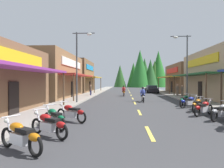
% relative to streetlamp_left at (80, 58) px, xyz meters
% --- Properties ---
extents(ground, '(10.30, 88.82, 0.10)m').
position_rel_streetlamp_left_xyz_m(ground, '(5.24, 11.45, -4.41)').
color(ground, '#38383A').
extents(sidewalk_left, '(2.61, 88.82, 0.12)m').
position_rel_streetlamp_left_xyz_m(sidewalk_left, '(-1.21, 11.45, -4.30)').
color(sidewalk_left, gray).
rests_on(sidewalk_left, ground).
extents(sidewalk_right, '(2.61, 88.82, 0.12)m').
position_rel_streetlamp_left_xyz_m(sidewalk_right, '(11.70, 11.45, -4.30)').
color(sidewalk_right, gray).
rests_on(sidewalk_right, ground).
extents(centerline_dashes, '(0.16, 66.20, 0.01)m').
position_rel_streetlamp_left_xyz_m(centerline_dashes, '(5.24, 15.06, -4.36)').
color(centerline_dashes, '#E0C64C').
rests_on(centerline_dashes, ground).
extents(storefront_left_middle, '(10.13, 12.67, 5.66)m').
position_rel_streetlamp_left_xyz_m(storefront_left_middle, '(-6.65, 6.70, -1.53)').
color(storefront_left_middle, olive).
rests_on(storefront_left_middle, ground).
extents(storefront_left_far, '(10.71, 11.02, 6.12)m').
position_rel_streetlamp_left_xyz_m(storefront_left_far, '(-6.94, 20.26, -1.30)').
color(storefront_left_far, brown).
rests_on(storefront_left_far, ground).
extents(storefront_right_far, '(8.87, 11.92, 5.23)m').
position_rel_streetlamp_left_xyz_m(storefront_right_far, '(16.50, 18.91, -1.75)').
color(storefront_right_far, brown).
rests_on(storefront_right_far, ground).
extents(streetlamp_left, '(2.13, 0.30, 6.78)m').
position_rel_streetlamp_left_xyz_m(streetlamp_left, '(0.00, 0.00, 0.00)').
color(streetlamp_left, '#474C51').
rests_on(streetlamp_left, ground).
extents(streetlamp_right, '(2.13, 0.30, 6.94)m').
position_rel_streetlamp_left_xyz_m(streetlamp_right, '(10.49, 2.60, 0.09)').
color(streetlamp_right, '#474C51').
rests_on(streetlamp_right, ground).
extents(motorcycle_parked_right_2, '(1.74, 1.40, 1.04)m').
position_rel_streetlamp_left_xyz_m(motorcycle_parked_right_2, '(9.43, -7.83, -3.88)').
color(motorcycle_parked_right_2, black).
rests_on(motorcycle_parked_right_2, ground).
extents(motorcycle_parked_right_3, '(1.69, 1.47, 1.04)m').
position_rel_streetlamp_left_xyz_m(motorcycle_parked_right_3, '(9.07, -6.35, -3.88)').
color(motorcycle_parked_right_3, black).
rests_on(motorcycle_parked_right_3, ground).
extents(motorcycle_parked_right_4, '(1.33, 1.80, 1.04)m').
position_rel_streetlamp_left_xyz_m(motorcycle_parked_right_4, '(9.31, -4.59, -3.88)').
color(motorcycle_parked_right_4, black).
rests_on(motorcycle_parked_right_4, ground).
extents(motorcycle_parked_right_5, '(1.88, 1.19, 1.04)m').
position_rel_streetlamp_left_xyz_m(motorcycle_parked_right_5, '(9.39, -2.60, -3.88)').
color(motorcycle_parked_right_5, black).
rests_on(motorcycle_parked_right_5, ground).
extents(motorcycle_parked_right_6, '(1.40, 1.75, 1.04)m').
position_rel_streetlamp_left_xyz_m(motorcycle_parked_right_6, '(9.46, -1.15, -3.88)').
color(motorcycle_parked_right_6, black).
rests_on(motorcycle_parked_right_6, ground).
extents(motorcycle_parked_left_0, '(1.88, 1.20, 1.04)m').
position_rel_streetlamp_left_xyz_m(motorcycle_parked_left_0, '(1.13, -13.18, -3.88)').
color(motorcycle_parked_left_0, black).
rests_on(motorcycle_parked_left_0, ground).
extents(motorcycle_parked_left_1, '(1.87, 1.22, 1.04)m').
position_rel_streetlamp_left_xyz_m(motorcycle_parked_left_1, '(1.37, -11.55, -3.88)').
color(motorcycle_parked_left_1, black).
rests_on(motorcycle_parked_left_1, ground).
extents(motorcycle_parked_left_2, '(1.54, 1.62, 1.04)m').
position_rel_streetlamp_left_xyz_m(motorcycle_parked_left_2, '(1.08, -10.16, -3.88)').
color(motorcycle_parked_left_2, black).
rests_on(motorcycle_parked_left_2, ground).
extents(motorcycle_parked_left_3, '(1.88, 1.20, 1.04)m').
position_rel_streetlamp_left_xyz_m(motorcycle_parked_left_3, '(1.45, -8.62, -3.88)').
color(motorcycle_parked_left_3, black).
rests_on(motorcycle_parked_left_3, ground).
extents(rider_cruising_lead, '(0.60, 2.14, 1.57)m').
position_rel_streetlamp_left_xyz_m(rider_cruising_lead, '(6.11, 1.79, -3.71)').
color(rider_cruising_lead, black).
rests_on(rider_cruising_lead, ground).
extents(rider_cruising_trailing, '(0.60, 2.14, 1.57)m').
position_rel_streetlamp_left_xyz_m(rider_cruising_trailing, '(4.14, 9.97, -3.71)').
color(rider_cruising_trailing, black).
rests_on(rider_cruising_trailing, ground).
extents(pedestrian_by_shop, '(0.41, 0.50, 1.62)m').
position_rel_streetlamp_left_xyz_m(pedestrian_by_shop, '(-0.59, 9.62, -3.43)').
color(pedestrian_by_shop, '#333F8C').
rests_on(pedestrian_by_shop, ground).
extents(pedestrian_browsing, '(0.45, 0.43, 1.73)m').
position_rel_streetlamp_left_xyz_m(pedestrian_browsing, '(11.65, 9.73, -3.36)').
color(pedestrian_browsing, '#726659').
rests_on(pedestrian_browsing, ground).
extents(pedestrian_waiting, '(0.40, 0.51, 1.61)m').
position_rel_streetlamp_left_xyz_m(pedestrian_waiting, '(12.29, 9.69, -3.44)').
color(pedestrian_waiting, '#726659').
rests_on(pedestrian_waiting, ground).
extents(parked_car_curbside, '(2.21, 4.37, 1.40)m').
position_rel_streetlamp_left_xyz_m(parked_car_curbside, '(9.20, 18.21, -3.68)').
color(parked_car_curbside, black).
rests_on(parked_car_curbside, ground).
extents(treeline_backdrop, '(20.08, 14.10, 13.29)m').
position_rel_streetlamp_left_xyz_m(treeline_backdrop, '(12.14, 55.70, 1.44)').
color(treeline_backdrop, '#246B23').
rests_on(treeline_backdrop, ground).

